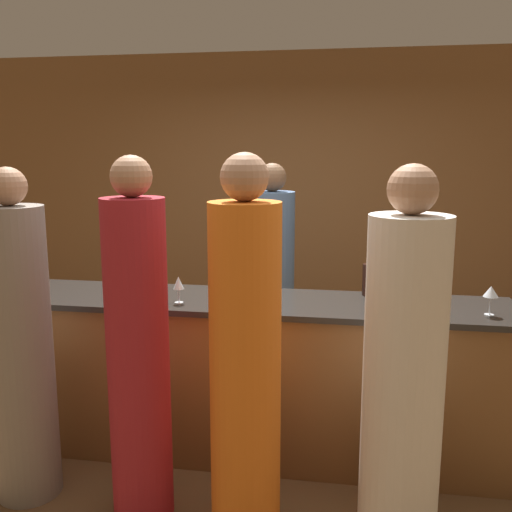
% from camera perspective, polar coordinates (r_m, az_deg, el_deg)
% --- Properties ---
extents(ground_plane, '(14.00, 14.00, 0.00)m').
position_cam_1_polar(ground_plane, '(3.83, -0.22, -18.89)').
color(ground_plane, brown).
extents(back_wall, '(8.00, 0.06, 2.80)m').
position_cam_1_polar(back_wall, '(5.59, 3.66, 5.55)').
color(back_wall, brown).
rests_on(back_wall, ground_plane).
extents(bar_counter, '(3.09, 0.63, 0.99)m').
position_cam_1_polar(bar_counter, '(3.61, -0.22, -11.98)').
color(bar_counter, brown).
rests_on(bar_counter, ground_plane).
extents(bartender, '(0.34, 0.34, 1.79)m').
position_cam_1_polar(bartender, '(4.31, 1.58, -3.56)').
color(bartender, '#4C6B93').
rests_on(bartender, ground_plane).
extents(guest_0, '(0.38, 0.38, 1.83)m').
position_cam_1_polar(guest_0, '(2.80, 14.53, -11.61)').
color(guest_0, silver).
rests_on(guest_0, ground_plane).
extents(guest_1, '(0.31, 0.31, 1.86)m').
position_cam_1_polar(guest_1, '(2.96, -11.70, -9.57)').
color(guest_1, maroon).
rests_on(guest_1, ground_plane).
extents(guest_2, '(0.35, 0.35, 1.88)m').
position_cam_1_polar(guest_2, '(2.80, -1.08, -10.58)').
color(guest_2, orange).
rests_on(guest_2, ground_plane).
extents(guest_3, '(0.34, 0.34, 1.80)m').
position_cam_1_polar(guest_3, '(3.33, -22.54, -8.58)').
color(guest_3, gray).
rests_on(guest_3, ground_plane).
extents(wine_bottle_0, '(0.07, 0.07, 0.27)m').
position_cam_1_polar(wine_bottle_0, '(3.34, -9.96, -3.24)').
color(wine_bottle_0, black).
rests_on(wine_bottle_0, bar_counter).
extents(wine_bottle_1, '(0.07, 0.07, 0.26)m').
position_cam_1_polar(wine_bottle_1, '(3.62, 11.16, -2.23)').
color(wine_bottle_1, black).
rests_on(wine_bottle_1, bar_counter).
extents(wine_glass_0, '(0.08, 0.08, 0.16)m').
position_cam_1_polar(wine_glass_0, '(3.35, 22.43, -3.38)').
color(wine_glass_0, silver).
rests_on(wine_glass_0, bar_counter).
extents(wine_glass_1, '(0.07, 0.07, 0.17)m').
position_cam_1_polar(wine_glass_1, '(3.17, -0.82, -3.37)').
color(wine_glass_1, silver).
rests_on(wine_glass_1, bar_counter).
extents(wine_glass_2, '(0.08, 0.08, 0.17)m').
position_cam_1_polar(wine_glass_2, '(3.55, -13.57, -2.09)').
color(wine_glass_2, silver).
rests_on(wine_glass_2, bar_counter).
extents(wine_glass_3, '(0.08, 0.08, 0.18)m').
position_cam_1_polar(wine_glass_3, '(3.23, -1.90, -2.95)').
color(wine_glass_3, silver).
rests_on(wine_glass_3, bar_counter).
extents(wine_glass_4, '(0.06, 0.06, 0.16)m').
position_cam_1_polar(wine_glass_4, '(3.38, -7.76, -2.76)').
color(wine_glass_4, silver).
rests_on(wine_glass_4, bar_counter).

